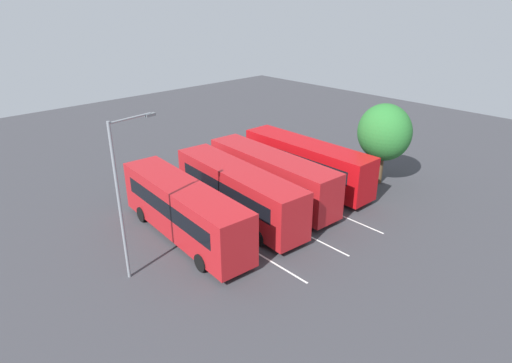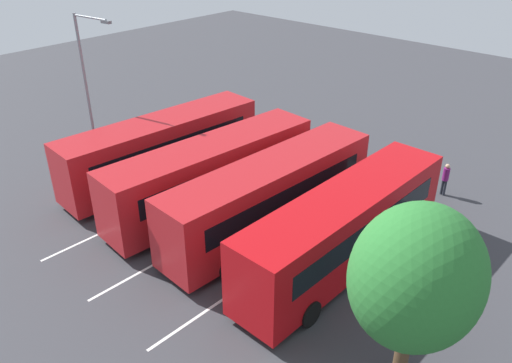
{
  "view_description": "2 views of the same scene",
  "coord_description": "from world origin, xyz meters",
  "px_view_note": "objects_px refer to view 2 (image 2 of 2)",
  "views": [
    {
      "loc": [
        -19.36,
        18.13,
        13.42
      ],
      "look_at": [
        0.53,
        -0.83,
        1.56
      ],
      "focal_mm": 30.3,
      "sensor_mm": 36.0,
      "label": 1
    },
    {
      "loc": [
        -14.68,
        -14.29,
        13.03
      ],
      "look_at": [
        1.24,
        0.18,
        1.32
      ],
      "focal_mm": 35.82,
      "sensor_mm": 36.0,
      "label": 2
    }
  ],
  "objects_px": {
    "bus_far_left": "(345,227)",
    "pedestrian": "(446,177)",
    "bus_center_left": "(271,195)",
    "street_lamp": "(88,83)",
    "bus_far_right": "(163,148)",
    "bus_center_right": "(213,173)",
    "depot_tree": "(416,277)"
  },
  "relations": [
    {
      "from": "bus_center_left",
      "to": "street_lamp",
      "type": "height_order",
      "value": "street_lamp"
    },
    {
      "from": "bus_far_right",
      "to": "street_lamp",
      "type": "bearing_deg",
      "value": 111.53
    },
    {
      "from": "bus_far_left",
      "to": "bus_far_right",
      "type": "height_order",
      "value": "same"
    },
    {
      "from": "bus_far_left",
      "to": "bus_center_right",
      "type": "xyz_separation_m",
      "value": [
        -0.36,
        7.18,
        0.0
      ]
    },
    {
      "from": "bus_center_left",
      "to": "pedestrian",
      "type": "bearing_deg",
      "value": -24.23
    },
    {
      "from": "bus_center_left",
      "to": "bus_center_right",
      "type": "xyz_separation_m",
      "value": [
        -0.32,
        3.36,
        0.0
      ]
    },
    {
      "from": "pedestrian",
      "to": "street_lamp",
      "type": "height_order",
      "value": "street_lamp"
    },
    {
      "from": "bus_center_right",
      "to": "pedestrian",
      "type": "xyz_separation_m",
      "value": [
        8.69,
        -7.73,
        -0.85
      ]
    },
    {
      "from": "bus_far_left",
      "to": "bus_center_right",
      "type": "distance_m",
      "value": 7.19
    },
    {
      "from": "bus_far_left",
      "to": "bus_far_right",
      "type": "bearing_deg",
      "value": 91.76
    },
    {
      "from": "pedestrian",
      "to": "depot_tree",
      "type": "xyz_separation_m",
      "value": [
        -11.98,
        -3.98,
        3.02
      ]
    },
    {
      "from": "bus_far_right",
      "to": "bus_far_left",
      "type": "bearing_deg",
      "value": -84.87
    },
    {
      "from": "bus_far_left",
      "to": "pedestrian",
      "type": "height_order",
      "value": "bus_far_left"
    },
    {
      "from": "bus_far_left",
      "to": "pedestrian",
      "type": "distance_m",
      "value": 8.39
    },
    {
      "from": "bus_center_right",
      "to": "bus_far_right",
      "type": "relative_size",
      "value": 1.0
    },
    {
      "from": "bus_center_left",
      "to": "street_lamp",
      "type": "xyz_separation_m",
      "value": [
        -1.35,
        11.58,
        2.9
      ]
    },
    {
      "from": "bus_center_left",
      "to": "bus_far_left",
      "type": "bearing_deg",
      "value": -86.04
    },
    {
      "from": "bus_far_left",
      "to": "bus_far_right",
      "type": "xyz_separation_m",
      "value": [
        -0.12,
        11.21,
        0.0
      ]
    },
    {
      "from": "bus_far_right",
      "to": "pedestrian",
      "type": "relative_size",
      "value": 6.47
    },
    {
      "from": "bus_far_left",
      "to": "street_lamp",
      "type": "bearing_deg",
      "value": 96.35
    },
    {
      "from": "bus_far_right",
      "to": "street_lamp",
      "type": "relative_size",
      "value": 1.35
    },
    {
      "from": "pedestrian",
      "to": "street_lamp",
      "type": "xyz_separation_m",
      "value": [
        -9.73,
        15.94,
        3.75
      ]
    },
    {
      "from": "pedestrian",
      "to": "bus_far_left",
      "type": "bearing_deg",
      "value": 11.82
    },
    {
      "from": "bus_center_left",
      "to": "bus_center_right",
      "type": "distance_m",
      "value": 3.38
    },
    {
      "from": "bus_center_left",
      "to": "bus_far_right",
      "type": "distance_m",
      "value": 7.39
    },
    {
      "from": "bus_far_left",
      "to": "bus_far_right",
      "type": "distance_m",
      "value": 11.21
    },
    {
      "from": "bus_center_left",
      "to": "bus_center_right",
      "type": "bearing_deg",
      "value": 98.69
    },
    {
      "from": "bus_center_left",
      "to": "bus_far_right",
      "type": "bearing_deg",
      "value": 93.87
    },
    {
      "from": "pedestrian",
      "to": "street_lamp",
      "type": "bearing_deg",
      "value": -43.03
    },
    {
      "from": "street_lamp",
      "to": "depot_tree",
      "type": "bearing_deg",
      "value": -14.13
    },
    {
      "from": "bus_far_left",
      "to": "bus_center_left",
      "type": "distance_m",
      "value": 3.82
    },
    {
      "from": "bus_center_left",
      "to": "depot_tree",
      "type": "xyz_separation_m",
      "value": [
        -3.61,
        -8.35,
        2.17
      ]
    }
  ]
}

